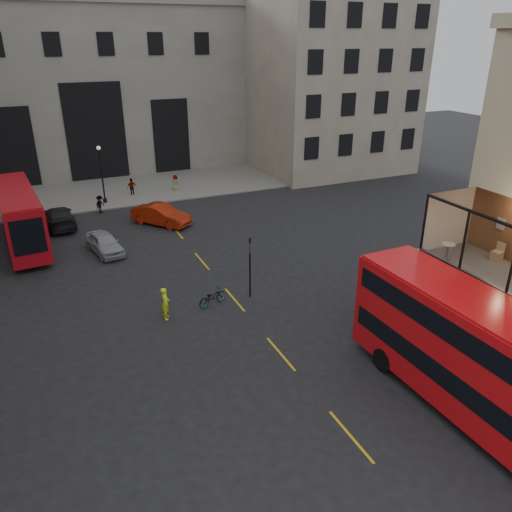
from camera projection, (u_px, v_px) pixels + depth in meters
name	position (u px, v px, depth m)	size (l,w,h in m)	color
ground	(392.00, 421.00, 20.04)	(140.00, 140.00, 0.00)	black
gateway	(84.00, 84.00, 54.41)	(35.00, 10.60, 18.00)	#99988F
building_right	(320.00, 73.00, 56.71)	(16.60, 18.60, 20.00)	#ACA38B
pavement_far	(99.00, 192.00, 49.46)	(40.00, 12.00, 0.12)	slate
traffic_light_near	(250.00, 259.00, 28.70)	(0.16, 0.20, 3.80)	black
street_lamp_b	(102.00, 178.00, 45.18)	(0.36, 0.36, 5.33)	black
bus_near	(484.00, 359.00, 19.19)	(3.22, 12.63, 5.01)	red
bus_far	(19.00, 215.00, 35.94)	(3.39, 10.91, 4.28)	#B90C16
car_a	(105.00, 243.00, 35.41)	(1.71, 4.26, 1.45)	#9FA3A7
car_b	(161.00, 215.00, 40.73)	(1.75, 5.01, 1.65)	#9F1F09
car_c	(59.00, 217.00, 40.36)	(2.21, 5.43, 1.58)	black
bicycle	(212.00, 297.00, 28.60)	(0.65, 1.86, 0.98)	gray
cyclist	(165.00, 303.00, 27.00)	(0.68, 0.45, 1.86)	#F0FC1A
pedestrian_a	(15.00, 200.00, 43.88)	(0.93, 0.73, 1.92)	gray
pedestrian_b	(100.00, 204.00, 43.42)	(1.01, 0.58, 1.56)	gray
pedestrian_c	(132.00, 187.00, 48.08)	(1.01, 0.42, 1.72)	gray
pedestrian_d	(175.00, 183.00, 49.59)	(0.80, 0.52, 1.64)	gray
cafe_table_far	(448.00, 249.00, 23.24)	(0.61, 0.61, 0.77)	silver
cafe_chair_d	(497.00, 255.00, 23.17)	(0.48, 0.48, 0.87)	tan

